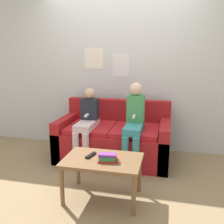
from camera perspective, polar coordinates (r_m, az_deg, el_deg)
name	(u,v)px	position (r m, az deg, el deg)	size (l,w,h in m)	color
ground_plane	(105,174)	(3.38, -1.62, -13.97)	(10.00, 10.00, 0.00)	#937A56
wall_back	(121,69)	(4.06, 2.15, 9.71)	(8.00, 0.06, 2.60)	silver
couch	(114,139)	(3.75, 0.46, -6.27)	(1.62, 0.86, 0.85)	maroon
coffee_table	(103,164)	(2.71, -2.16, -11.74)	(0.82, 0.54, 0.46)	brown
person_left	(87,122)	(3.55, -5.77, -2.32)	(0.24, 0.58, 1.06)	silver
person_right	(134,121)	(3.41, 5.10, -1.96)	(0.24, 0.58, 1.16)	teal
tv_remote	(91,155)	(2.75, -4.87, -9.82)	(0.08, 0.17, 0.02)	black
book_stack	(108,158)	(2.62, -0.99, -10.41)	(0.23, 0.18, 0.08)	red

